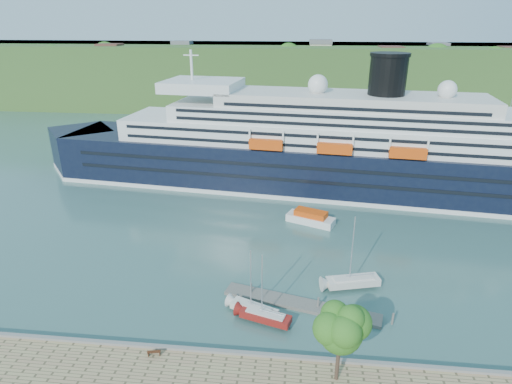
% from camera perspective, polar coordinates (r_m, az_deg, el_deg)
% --- Properties ---
extents(ground, '(400.00, 400.00, 0.00)m').
position_cam_1_polar(ground, '(48.47, 0.13, -21.65)').
color(ground, '#325951').
rests_on(ground, ground).
extents(far_hillside, '(400.00, 50.00, 24.00)m').
position_cam_1_polar(far_hillside, '(181.14, 5.05, 15.21)').
color(far_hillside, '#305221').
rests_on(far_hillside, ground).
extents(quay_coping, '(220.00, 0.50, 0.30)m').
position_cam_1_polar(quay_coping, '(47.54, 0.10, -20.81)').
color(quay_coping, slate).
rests_on(quay_coping, promenade).
extents(cruise_ship, '(125.05, 31.74, 27.80)m').
position_cam_1_polar(cruise_ship, '(88.69, 7.98, 9.12)').
color(cruise_ship, black).
rests_on(cruise_ship, ground).
extents(park_bench, '(1.48, 0.85, 0.89)m').
position_cam_1_polar(park_bench, '(48.55, -13.44, -19.99)').
color(park_bench, '#4F2A16').
rests_on(park_bench, promenade).
extents(promenade_tree, '(5.60, 5.60, 9.28)m').
position_cam_1_polar(promenade_tree, '(42.96, 11.09, -18.87)').
color(promenade_tree, '#266119').
rests_on(promenade_tree, promenade).
extents(floating_pontoon, '(19.92, 7.16, 0.44)m').
position_cam_1_polar(floating_pontoon, '(55.82, 5.96, -14.65)').
color(floating_pontoon, gray).
rests_on(floating_pontoon, ground).
extents(sailboat_white_near, '(6.75, 4.23, 8.48)m').
position_cam_1_polar(sailboat_white_near, '(51.73, -0.25, -12.37)').
color(sailboat_white_near, silver).
rests_on(sailboat_white_near, ground).
extents(sailboat_red, '(7.00, 3.76, 8.72)m').
position_cam_1_polar(sailboat_red, '(50.50, 1.30, -13.18)').
color(sailboat_red, maroon).
rests_on(sailboat_red, ground).
extents(sailboat_white_far, '(8.11, 4.10, 10.09)m').
position_cam_1_polar(sailboat_white_far, '(57.56, 13.14, -8.19)').
color(sailboat_white_far, silver).
rests_on(sailboat_white_far, ground).
extents(tender_launch, '(8.93, 5.90, 2.34)m').
position_cam_1_polar(tender_launch, '(75.89, 7.30, -3.31)').
color(tender_launch, '#DD470D').
rests_on(tender_launch, ground).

